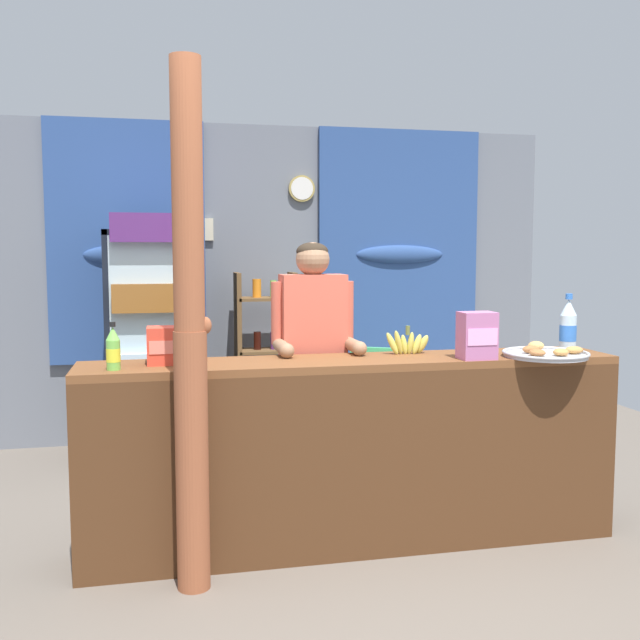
% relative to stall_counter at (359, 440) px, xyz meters
% --- Properties ---
extents(ground_plane, '(7.17, 7.17, 0.00)m').
position_rel_stall_counter_xyz_m(ground_plane, '(-0.03, 0.81, -0.59)').
color(ground_plane, '#665B51').
extents(back_wall_curtained, '(4.67, 0.22, 2.59)m').
position_rel_stall_counter_xyz_m(back_wall_curtained, '(-0.03, 2.51, 0.74)').
color(back_wall_curtained, slate).
rests_on(back_wall_curtained, ground).
extents(stall_counter, '(2.81, 0.44, 1.00)m').
position_rel_stall_counter_xyz_m(stall_counter, '(0.00, 0.00, 0.00)').
color(stall_counter, brown).
rests_on(stall_counter, ground).
extents(timber_post, '(0.17, 0.15, 2.40)m').
position_rel_stall_counter_xyz_m(timber_post, '(-0.86, -0.23, 0.56)').
color(timber_post, '#995133').
rests_on(timber_post, ground).
extents(drink_fridge, '(0.69, 0.73, 1.82)m').
position_rel_stall_counter_xyz_m(drink_fridge, '(-1.03, 1.95, 0.41)').
color(drink_fridge, black).
rests_on(drink_fridge, ground).
extents(bottle_shelf_rack, '(0.48, 0.28, 1.39)m').
position_rel_stall_counter_xyz_m(bottle_shelf_rack, '(-0.17, 2.17, 0.13)').
color(bottle_shelf_rack, brown).
rests_on(bottle_shelf_rack, ground).
extents(plastic_lawn_chair, '(0.60, 0.60, 0.86)m').
position_rel_stall_counter_xyz_m(plastic_lawn_chair, '(0.62, 1.59, -0.10)').
color(plastic_lawn_chair, '#4CC675').
rests_on(plastic_lawn_chair, ground).
extents(shopkeeper, '(0.48, 0.42, 1.61)m').
position_rel_stall_counter_xyz_m(shopkeeper, '(-0.14, 0.46, 0.41)').
color(shopkeeper, '#28282D').
rests_on(shopkeeper, ground).
extents(soda_bottle_water, '(0.09, 0.09, 0.32)m').
position_rel_stall_counter_xyz_m(soda_bottle_water, '(1.26, 0.14, 0.54)').
color(soda_bottle_water, silver).
rests_on(soda_bottle_water, stall_counter).
extents(soda_bottle_lime_soda, '(0.07, 0.07, 0.23)m').
position_rel_stall_counter_xyz_m(soda_bottle_lime_soda, '(-1.20, -0.00, 0.50)').
color(soda_bottle_lime_soda, '#75C64C').
rests_on(soda_bottle_lime_soda, stall_counter).
extents(snack_box_crackers, '(0.23, 0.16, 0.19)m').
position_rel_stall_counter_xyz_m(snack_box_crackers, '(-0.94, 0.14, 0.50)').
color(snack_box_crackers, '#E5422D').
rests_on(snack_box_crackers, stall_counter).
extents(snack_box_wafer, '(0.18, 0.14, 0.25)m').
position_rel_stall_counter_xyz_m(snack_box_wafer, '(0.62, -0.05, 0.53)').
color(snack_box_wafer, '#B76699').
rests_on(snack_box_wafer, stall_counter).
extents(pastry_tray, '(0.45, 0.45, 0.07)m').
position_rel_stall_counter_xyz_m(pastry_tray, '(1.01, -0.06, 0.42)').
color(pastry_tray, '#BCBCC1').
rests_on(pastry_tray, stall_counter).
extents(banana_bunch, '(0.27, 0.05, 0.16)m').
position_rel_stall_counter_xyz_m(banana_bunch, '(0.33, 0.21, 0.46)').
color(banana_bunch, '#CCC14C').
rests_on(banana_bunch, stall_counter).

